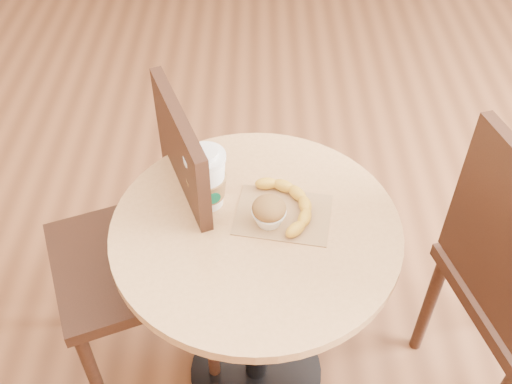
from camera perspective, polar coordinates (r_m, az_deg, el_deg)
cafe_table at (r=1.67m, az=-0.00°, el=-7.92°), size 0.74×0.74×0.75m
chair_left at (r=1.78m, az=-10.15°, el=-4.71°), size 0.56×0.56×0.98m
kraft_bag at (r=1.53m, az=2.59°, el=-2.16°), size 0.27×0.22×0.00m
coffee_cup at (r=1.51m, az=-4.74°, el=1.10°), size 0.10×0.11×0.18m
muffin at (r=1.48m, az=1.25°, el=-1.88°), size 0.09×0.09×0.08m
banana at (r=1.53m, az=2.86°, el=-1.30°), size 0.22×0.26×0.03m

